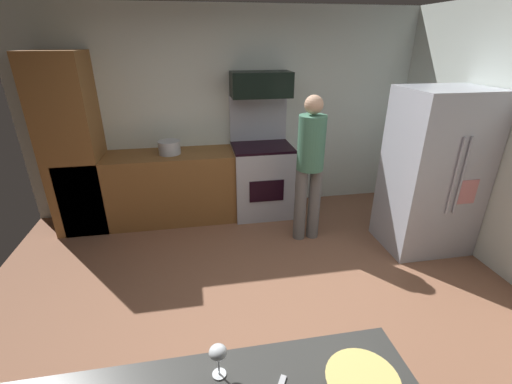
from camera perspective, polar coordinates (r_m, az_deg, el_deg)
The scene contains 10 objects.
ground_plane at distance 3.19m, azimuth 1.20°, elevation -19.96°, with size 5.20×4.80×0.02m, color #8B5C44.
wall_back at distance 4.70m, azimuth -4.38°, elevation 12.83°, with size 5.20×0.12×2.60m, color silver.
lower_cabinet_run at distance 4.60m, azimuth -14.77°, elevation 0.73°, with size 2.40×0.60×0.90m, color brown.
cabinet_column at distance 4.61m, azimuth -28.09°, elevation 6.67°, with size 0.60×0.60×2.10m, color brown.
oven_range at distance 4.62m, azimuth 0.94°, elevation 2.59°, with size 0.76×0.65×1.55m.
microwave at distance 4.42m, azimuth 0.82°, elevation 17.41°, with size 0.74×0.38×0.30m, color black.
refrigerator at distance 4.18m, azimuth 27.26°, elevation 2.90°, with size 0.89×0.73×1.77m.
person_cook at distance 3.88m, azimuth 8.94°, elevation 4.77°, with size 0.31×0.30×1.68m.
wine_glass_near at distance 1.56m, azimuth -6.31°, elevation -25.09°, with size 0.08×0.08×0.16m.
stock_pot at distance 4.41m, azimuth -14.16°, elevation 7.18°, with size 0.27×0.27×0.16m, color #B4BBC6.
Camera 1 is at (-0.47, -2.25, 2.20)m, focal length 24.13 mm.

